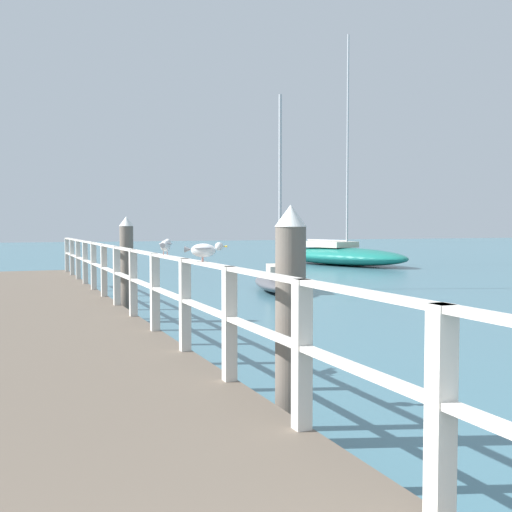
{
  "coord_description": "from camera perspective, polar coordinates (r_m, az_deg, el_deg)",
  "views": [
    {
      "loc": [
        -0.8,
        -0.17,
        2.02
      ],
      "look_at": [
        3.93,
        11.33,
        1.41
      ],
      "focal_mm": 43.9,
      "sensor_mm": 36.0,
      "label": 1
    }
  ],
  "objects": [
    {
      "name": "seagull_foreground",
      "position": [
        6.86,
        -4.74,
        0.59
      ],
      "size": [
        0.43,
        0.28,
        0.21
      ],
      "rotation": [
        0.0,
        0.0,
        4.18
      ],
      "color": "white",
      "rests_on": "pier_railing"
    },
    {
      "name": "pier_deck",
      "position": [
        11.41,
        -18.16,
        -6.27
      ],
      "size": [
        2.69,
        22.15,
        0.5
      ],
      "primitive_type": "cube",
      "color": "brown",
      "rests_on": "ground_plane"
    },
    {
      "name": "seagull_background",
      "position": [
        8.5,
        -8.24,
        0.99
      ],
      "size": [
        0.25,
        0.45,
        0.21
      ],
      "rotation": [
        0.0,
        0.0,
        5.86
      ],
      "color": "white",
      "rests_on": "pier_railing"
    },
    {
      "name": "dock_piling_near",
      "position": [
        5.75,
        3.16,
        -6.27
      ],
      "size": [
        0.29,
        0.29,
        2.21
      ],
      "color": "#6B6056",
      "rests_on": "ground_plane"
    },
    {
      "name": "boat_1",
      "position": [
        32.43,
        7.66,
        0.1
      ],
      "size": [
        5.04,
        8.86,
        11.58
      ],
      "rotation": [
        0.0,
        0.0,
        3.41
      ],
      "color": "#197266",
      "rests_on": "ground_plane"
    },
    {
      "name": "boat_2",
      "position": [
        19.41,
        2.28,
        -2.16
      ],
      "size": [
        2.97,
        4.85,
        6.09
      ],
      "rotation": [
        0.0,
        0.0,
        -0.33
      ],
      "color": "#4C4C51",
      "rests_on": "ground_plane"
    },
    {
      "name": "pier_railing",
      "position": [
        11.46,
        -11.91,
        -1.44
      ],
      "size": [
        0.12,
        20.67,
        1.12
      ],
      "color": "beige",
      "rests_on": "pier_deck"
    },
    {
      "name": "dock_piling_far",
      "position": [
        13.3,
        -11.7,
        -1.17
      ],
      "size": [
        0.29,
        0.29,
        2.21
      ],
      "color": "#6B6056",
      "rests_on": "ground_plane"
    }
  ]
}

